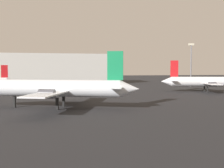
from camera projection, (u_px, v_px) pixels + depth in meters
The scene contains 4 objects.
airplane_on_taxiway at pixel (55, 88), 48.72m from camera, with size 31.45×24.81×10.69m.
airplane_far_left at pixel (209, 82), 84.32m from camera, with size 31.47×20.76×10.30m.
light_mast_right at pixel (191, 62), 109.90m from camera, with size 2.40×0.50×18.39m.
terminal_building at pixel (54, 69), 135.87m from camera, with size 62.50×24.67×15.12m, color #B7B7B2.
Camera 1 is at (-4.20, -8.68, 7.39)m, focal length 41.46 mm.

